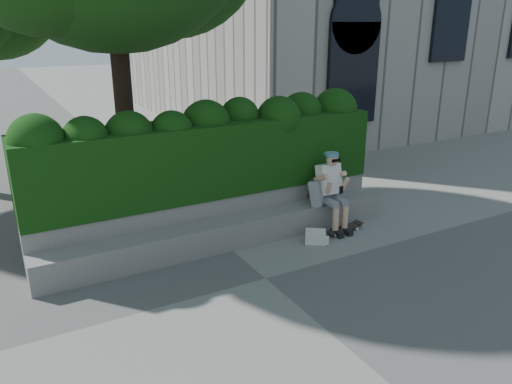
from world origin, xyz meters
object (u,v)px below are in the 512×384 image
skateboard (343,229)px  backpack_plaid (318,193)px  backpack_ground (315,237)px

skateboard → backpack_plaid: backpack_plaid is taller
backpack_plaid → backpack_ground: 0.84m
skateboard → backpack_plaid: bearing=124.3°
skateboard → backpack_ground: size_ratio=2.27×
backpack_ground → skateboard: bearing=45.5°
skateboard → backpack_ground: bearing=-176.7°
backpack_plaid → backpack_ground: backpack_plaid is taller
skateboard → backpack_plaid: (-0.32, 0.37, 0.61)m
backpack_plaid → backpack_ground: bearing=-157.7°
skateboard → backpack_plaid: size_ratio=1.67×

